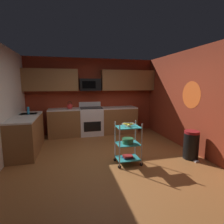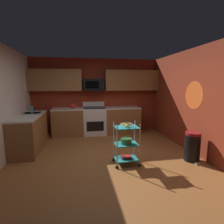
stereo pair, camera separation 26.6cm
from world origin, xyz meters
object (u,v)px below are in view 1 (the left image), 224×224
mixing_bowl_large (128,141)px  dish_soap_bottle (28,110)px  book_stack (128,157)px  rolling_cart (128,144)px  fruit_bowl (128,124)px  oven_range (91,121)px  trash_can (191,145)px  microwave (90,85)px  kettle (70,106)px

mixing_bowl_large → dish_soap_bottle: (-2.27, 1.63, 0.50)m
mixing_bowl_large → book_stack: 0.36m
rolling_cart → mixing_bowl_large: size_ratio=3.63×
fruit_bowl → mixing_bowl_large: (-0.01, -0.00, -0.36)m
mixing_bowl_large → book_stack: size_ratio=1.17×
book_stack → oven_range: bearing=101.1°
fruit_bowl → trash_can: fruit_bowl is taller
trash_can → book_stack: bearing=176.5°
mixing_bowl_large → microwave: bearing=100.5°
fruit_bowl → mixing_bowl_large: bearing=-180.0°
book_stack → dish_soap_bottle: size_ratio=1.07×
microwave → dish_soap_bottle: size_ratio=3.50×
microwave → book_stack: size_ratio=3.26×
rolling_cart → kettle: size_ratio=3.47×
microwave → trash_can: microwave is taller
mixing_bowl_large → kettle: size_ratio=0.95×
microwave → dish_soap_bottle: bearing=-152.2°
oven_range → rolling_cart: oven_range is taller
rolling_cart → book_stack: size_ratio=4.26×
microwave → book_stack: (0.48, -2.57, -1.54)m
microwave → dish_soap_bottle: microwave is taller
microwave → mixing_bowl_large: 2.87m
book_stack → dish_soap_bottle: (-2.28, 1.63, 0.86)m
oven_range → dish_soap_bottle: 2.05m
rolling_cart → fruit_bowl: size_ratio=3.36×
microwave → fruit_bowl: (0.48, -2.57, -0.82)m
trash_can → mixing_bowl_large: bearing=176.5°
dish_soap_bottle → oven_range: bearing=25.1°
book_stack → dish_soap_bottle: dish_soap_bottle is taller
dish_soap_bottle → microwave: bearing=27.8°
oven_range → book_stack: bearing=-78.9°
kettle → dish_soap_bottle: (-1.10, -0.83, 0.02)m
oven_range → fruit_bowl: 2.55m
rolling_cart → kettle: 2.79m
rolling_cart → fruit_bowl: 0.42m
rolling_cart → book_stack: bearing=-116.6°
oven_range → book_stack: oven_range is taller
microwave → trash_can: 3.60m
oven_range → kettle: size_ratio=4.17×
kettle → dish_soap_bottle: 1.38m
microwave → mixing_bowl_large: size_ratio=2.78×
oven_range → rolling_cart: size_ratio=1.20×
oven_range → mixing_bowl_large: (0.48, -2.47, 0.04)m
book_stack → trash_can: bearing=-3.5°
oven_range → kettle: kettle is taller
mixing_bowl_large → dish_soap_bottle: dish_soap_bottle is taller
kettle → trash_can: size_ratio=0.40×
rolling_cart → book_stack: (-0.00, -0.00, -0.29)m
microwave → kettle: size_ratio=2.65×
book_stack → kettle: kettle is taller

